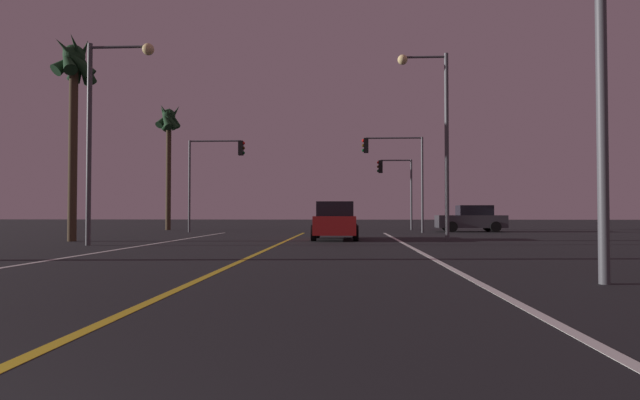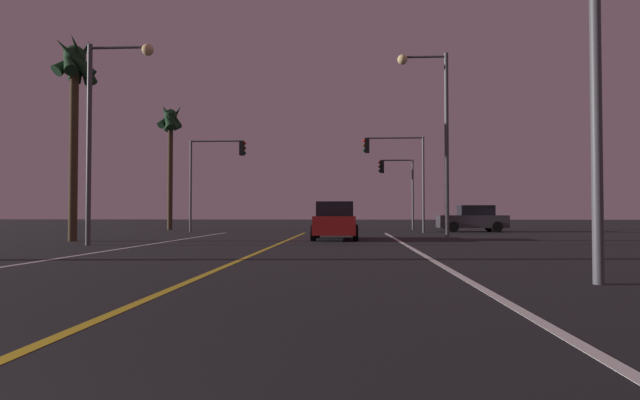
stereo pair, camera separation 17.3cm
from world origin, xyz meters
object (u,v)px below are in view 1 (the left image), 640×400
Objects in this scene: car_ahead_far at (335,221)px; street_lamp_right_far at (435,122)px; car_crossing_side at (471,219)px; palm_tree_left_mid at (74,77)px; traffic_light_near_right at (394,162)px; traffic_light_near_left at (216,164)px; street_lamp_left_mid at (105,115)px; palm_tree_left_far at (169,129)px; traffic_light_far_right at (395,178)px.

street_lamp_right_far reaches higher than car_ahead_far.
car_crossing_side is 0.49× the size of palm_tree_left_mid.
traffic_light_near_right reaches higher than car_ahead_far.
traffic_light_near_left is 13.37m from street_lamp_left_mid.
traffic_light_near_right is at bearing 0.00° from traffic_light_near_left.
palm_tree_left_mid is at bearing -108.01° from traffic_light_near_left.
traffic_light_near_right is 18.09m from palm_tree_left_mid.
street_lamp_right_far reaches higher than traffic_light_near_right.
car_ahead_far is at bearing 29.86° from street_lamp_left_mid.
traffic_light_near_right is 11.03m from traffic_light_near_left.
car_ahead_far is at bearing -12.14° from street_lamp_right_far.
street_lamp_right_far is at bearing -102.14° from car_ahead_far.
car_ahead_far is at bearing -47.00° from palm_tree_left_far.
car_ahead_far is 10.47m from street_lamp_left_mid.
traffic_light_near_right is 1.02× the size of traffic_light_near_left.
palm_tree_left_far is (-20.78, 2.47, 6.41)m from car_crossing_side.
traffic_light_near_right is at bearing -21.67° from car_ahead_far.
car_ahead_far is 0.75× the size of traffic_light_near_left.
car_crossing_side is 24.16m from palm_tree_left_mid.
palm_tree_left_far is at bearing -16.43° from traffic_light_near_right.
traffic_light_far_right is at bearing 3.16° from palm_tree_left_far.
traffic_light_near_right is (-5.15, -2.13, 3.53)m from car_crossing_side.
street_lamp_right_far reaches higher than traffic_light_far_right.
traffic_light_far_right is 22.53m from street_lamp_left_mid.
street_lamp_left_mid is at bearing -93.19° from traffic_light_near_left.
palm_tree_left_mid reaches higher than street_lamp_left_mid.
traffic_light_far_right is at bearing 25.42° from traffic_light_near_left.
traffic_light_far_right is 0.55× the size of palm_tree_left_far.
traffic_light_far_right is at bearing 56.82° from street_lamp_left_mid.
car_ahead_far is at bearing 68.33° from traffic_light_near_right.
car_crossing_side is 0.47× the size of palm_tree_left_far.
palm_tree_left_mid is (-3.43, -10.55, 2.71)m from traffic_light_near_left.
car_crossing_side is at bearing 7.51° from traffic_light_near_left.
palm_tree_left_far reaches higher than street_lamp_right_far.
street_lamp_right_far is at bearing -38.27° from traffic_light_near_left.
traffic_light_far_right is 0.62× the size of street_lamp_right_far.
palm_tree_left_mid reaches higher than traffic_light_near_left.
traffic_light_near_right is at bearing 84.41° from traffic_light_far_right.
traffic_light_near_left is 0.63× the size of palm_tree_left_far.
traffic_light_far_right is (3.92, 14.02, 2.91)m from car_ahead_far.
palm_tree_left_far reaches higher than traffic_light_near_left.
street_lamp_left_mid reaches higher than traffic_light_near_right.
palm_tree_left_far reaches higher than traffic_light_near_right.
street_lamp_right_far is at bearing 16.99° from street_lamp_left_mid.
traffic_light_near_left is at bearing 41.92° from car_ahead_far.
palm_tree_left_mid is at bearing -85.62° from palm_tree_left_far.
car_crossing_side is 21.88m from palm_tree_left_far.
street_lamp_right_far is 15.56m from palm_tree_left_mid.
palm_tree_left_mid is (-14.46, -10.55, 2.62)m from traffic_light_near_right.
car_ahead_far is 11.96m from traffic_light_near_left.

